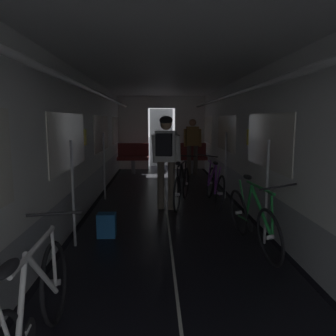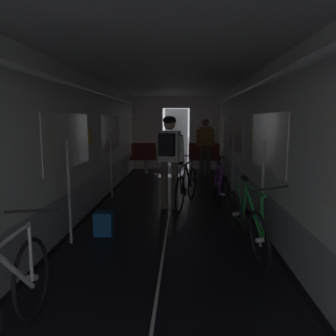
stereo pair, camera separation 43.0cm
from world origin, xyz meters
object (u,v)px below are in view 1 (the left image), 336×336
(bicycle_purple, at_px, (215,185))
(backpack_on_floor, at_px, (107,225))
(person_standing_near_bench, at_px, (192,143))
(bicycle_green, at_px, (253,220))
(bicycle_white, at_px, (33,314))
(bench_seat_far_left, at_px, (133,155))
(bench_seat_far_right, at_px, (191,155))
(bicycle_black_in_aisle, at_px, (182,186))
(person_cyclist_aisle, at_px, (166,152))

(bicycle_purple, bearing_deg, backpack_on_floor, -136.34)
(bicycle_purple, distance_m, person_standing_near_bench, 3.54)
(bicycle_green, xyz_separation_m, bicycle_white, (-2.06, -2.01, 0.00))
(bench_seat_far_left, height_order, bench_seat_far_right, same)
(bicycle_green, distance_m, person_standing_near_bench, 5.78)
(bicycle_white, height_order, bicycle_black_in_aisle, bicycle_white)
(backpack_on_floor, bearing_deg, bicycle_white, -92.58)
(bench_seat_far_right, relative_size, bicycle_green, 0.58)
(person_cyclist_aisle, relative_size, backpack_on_floor, 5.09)
(bicycle_purple, relative_size, person_cyclist_aisle, 0.98)
(bench_seat_far_left, xyz_separation_m, bicycle_green, (1.95, -6.13, -0.19))
(bicycle_green, bearing_deg, backpack_on_floor, 165.92)
(bench_seat_far_left, distance_m, person_cyclist_aisle, 4.32)
(bicycle_green, bearing_deg, person_standing_near_bench, 91.51)
(bicycle_white, distance_m, bicycle_black_in_aisle, 4.41)
(bicycle_purple, height_order, bicycle_white, bicycle_purple)
(bench_seat_far_left, distance_m, bicycle_purple, 4.29)
(bench_seat_far_left, xyz_separation_m, person_cyclist_aisle, (0.89, -4.20, 0.50))
(bicycle_green, distance_m, bicycle_white, 2.88)
(bicycle_green, relative_size, person_standing_near_bench, 1.01)
(bicycle_black_in_aisle, height_order, person_standing_near_bench, person_standing_near_bench)
(bench_seat_far_left, xyz_separation_m, person_standing_near_bench, (1.80, -0.38, 0.41))
(bench_seat_far_right, distance_m, backpack_on_floor, 5.93)
(bicycle_green, xyz_separation_m, bicycle_black_in_aisle, (-0.75, 2.20, 0.00))
(bicycle_white, bearing_deg, bicycle_purple, 65.24)
(bicycle_purple, distance_m, backpack_on_floor, 2.58)
(bicycle_black_in_aisle, relative_size, backpack_on_floor, 4.86)
(person_standing_near_bench, bearing_deg, bicycle_white, -103.84)
(bicycle_green, xyz_separation_m, backpack_on_floor, (-1.95, 0.49, -0.21))
(person_standing_near_bench, xyz_separation_m, backpack_on_floor, (-1.80, -5.26, -0.81))
(bench_seat_far_left, relative_size, bicycle_black_in_aisle, 0.59)
(bench_seat_far_right, bearing_deg, bench_seat_far_left, 180.00)
(bicycle_black_in_aisle, xyz_separation_m, backpack_on_floor, (-1.20, -1.71, -0.21))
(bench_seat_far_left, height_order, backpack_on_floor, bench_seat_far_left)
(bicycle_green, bearing_deg, bicycle_purple, 92.31)
(backpack_on_floor, bearing_deg, bench_seat_far_right, 72.32)
(bench_seat_far_right, distance_m, bicycle_black_in_aisle, 3.98)
(bench_seat_far_left, height_order, person_standing_near_bench, person_standing_near_bench)
(bicycle_black_in_aisle, bearing_deg, backpack_on_floor, -125.21)
(bench_seat_far_left, distance_m, backpack_on_floor, 5.65)
(person_cyclist_aisle, height_order, bicycle_black_in_aisle, person_cyclist_aisle)
(bench_seat_far_left, height_order, bicycle_black_in_aisle, bench_seat_far_left)
(bench_seat_far_left, xyz_separation_m, bicycle_white, (-0.11, -8.14, -0.18))
(bench_seat_far_right, height_order, bicycle_purple, same)
(bench_seat_far_right, height_order, bicycle_white, bench_seat_far_right)
(bench_seat_far_left, bearing_deg, bench_seat_far_right, 0.00)
(person_cyclist_aisle, distance_m, backpack_on_floor, 1.92)
(backpack_on_floor, bearing_deg, bicycle_black_in_aisle, 54.79)
(bench_seat_far_left, xyz_separation_m, bicycle_black_in_aisle, (1.21, -3.93, -0.18))
(bicycle_white, relative_size, person_standing_near_bench, 1.00)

